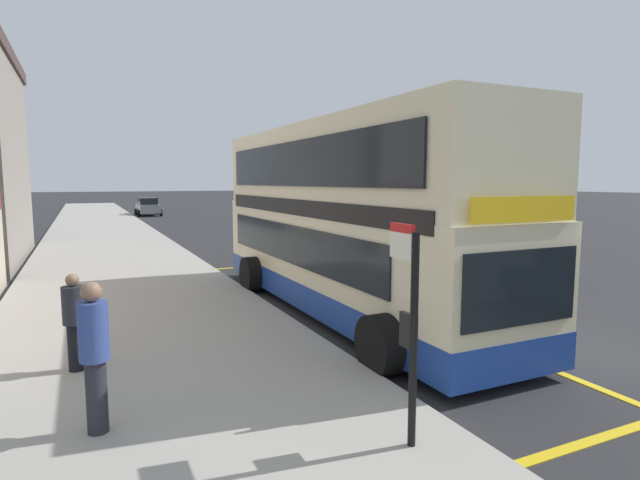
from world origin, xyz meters
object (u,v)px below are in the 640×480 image
Objects in this scene: parked_car_teal_behind at (344,233)px; pedestrian_further_back at (74,319)px; double_decker_bus at (344,226)px; bus_stop_sign at (410,315)px; parked_car_grey_kerbside at (148,207)px; pedestrian_waiting_near_sign at (94,351)px.

pedestrian_further_back is at bearing -133.85° from parked_car_teal_behind.
pedestrian_further_back is (-5.78, -1.93, -1.09)m from double_decker_bus.
bus_stop_sign is 1.61× the size of pedestrian_further_back.
parked_car_grey_kerbside is 2.72× the size of pedestrian_further_back.
pedestrian_waiting_near_sign is (-10.59, -13.72, 0.34)m from parked_car_teal_behind.
parked_car_teal_behind is 2.31× the size of pedestrian_waiting_near_sign.
bus_stop_sign reaches higher than parked_car_teal_behind.
parked_car_teal_behind is (7.40, 15.47, -0.83)m from bus_stop_sign.
double_decker_bus reaches higher than bus_stop_sign.
pedestrian_waiting_near_sign is (-5.54, -4.24, -0.93)m from double_decker_bus.
bus_stop_sign is 3.68m from pedestrian_waiting_near_sign.
parked_car_grey_kerbside is (2.21, 43.84, -0.83)m from bus_stop_sign.
pedestrian_waiting_near_sign reaches higher than parked_car_teal_behind.
parked_car_grey_kerbside is at bearing 90.22° from double_decker_bus.
double_decker_bus is 6.99× the size of pedestrian_further_back.
bus_stop_sign is 17.17m from parked_car_teal_behind.
parked_car_grey_kerbside is 40.17m from pedestrian_further_back.
pedestrian_waiting_near_sign is (-5.40, -42.09, 0.34)m from parked_car_grey_kerbside.
parked_car_teal_behind is at bearing 61.95° from double_decker_bus.
pedestrian_waiting_near_sign is (-3.19, 1.76, -0.50)m from bus_stop_sign.
double_decker_bus reaches higher than pedestrian_waiting_near_sign.
bus_stop_sign reaches higher than pedestrian_further_back.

